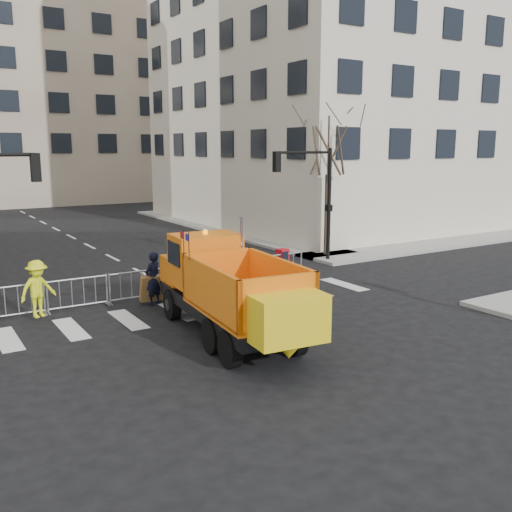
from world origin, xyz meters
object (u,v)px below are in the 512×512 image
cop_a (153,278)px  worker (38,289)px  plow_truck (230,288)px  newspaper_box (282,262)px  cop_b (207,270)px  cop_c (184,285)px

cop_a → worker: worker is taller
plow_truck → newspaper_box: bearing=-39.9°
cop_b → worker: worker is taller
plow_truck → cop_a: size_ratio=4.69×
worker → cop_b: bearing=-17.9°
cop_c → worker: worker is taller
plow_truck → cop_b: (1.69, 4.75, -0.54)m
worker → newspaper_box: worker is taller
cop_a → worker: size_ratio=1.03×
cop_c → newspaper_box: (5.48, 2.07, -0.14)m
cop_c → newspaper_box: size_ratio=1.53×
worker → cop_a: bearing=-20.9°
cop_c → worker: bearing=-40.8°
cop_a → worker: bearing=-27.2°
newspaper_box → cop_c: bearing=-169.5°
cop_a → cop_b: (2.24, 0.27, 0.01)m
cop_c → worker: size_ratio=0.93×
plow_truck → worker: plow_truck is taller
worker → cop_c: bearing=-33.6°
cop_a → worker: 3.81m
plow_truck → cop_c: size_ratio=5.22×
cop_b → newspaper_box: 4.00m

